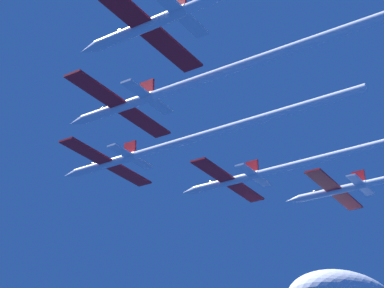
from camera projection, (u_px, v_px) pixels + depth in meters
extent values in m
cylinder|color=white|center=(105.00, 164.00, 96.34)|extent=(1.23, 11.20, 1.23)
cone|color=white|center=(70.00, 175.00, 99.65)|extent=(1.21, 2.46, 1.21)
ellipsoid|color=black|center=(93.00, 165.00, 97.77)|extent=(0.86, 2.24, 0.62)
cube|color=red|center=(86.00, 151.00, 92.41)|extent=(8.51, 2.46, 0.27)
cube|color=red|center=(129.00, 175.00, 99.73)|extent=(8.51, 2.46, 0.27)
cube|color=red|center=(130.00, 148.00, 94.86)|extent=(0.32, 2.02, 1.79)
cube|color=white|center=(120.00, 150.00, 92.17)|extent=(3.83, 1.48, 0.27)
cube|color=white|center=(141.00, 163.00, 95.97)|extent=(3.83, 1.48, 0.27)
cylinder|color=white|center=(240.00, 125.00, 85.46)|extent=(1.11, 33.84, 1.11)
cylinder|color=white|center=(118.00, 108.00, 82.38)|extent=(1.23, 11.20, 1.23)
cone|color=white|center=(76.00, 122.00, 85.68)|extent=(1.21, 2.46, 1.21)
ellipsoid|color=black|center=(103.00, 110.00, 83.81)|extent=(0.86, 2.24, 0.62)
cube|color=red|center=(96.00, 89.00, 78.45)|extent=(8.51, 2.46, 0.27)
cube|color=red|center=(144.00, 122.00, 85.77)|extent=(8.51, 2.46, 0.27)
cube|color=red|center=(147.00, 87.00, 80.89)|extent=(0.32, 2.02, 1.79)
cube|color=white|center=(135.00, 88.00, 78.20)|extent=(3.83, 1.48, 0.27)
cube|color=white|center=(160.00, 106.00, 82.01)|extent=(3.83, 1.48, 0.27)
cylinder|color=white|center=(303.00, 44.00, 70.24)|extent=(1.11, 39.06, 1.11)
cylinder|color=white|center=(226.00, 182.00, 99.96)|extent=(1.23, 11.20, 1.23)
cone|color=white|center=(189.00, 192.00, 103.26)|extent=(1.21, 2.46, 1.21)
ellipsoid|color=black|center=(212.00, 183.00, 101.39)|extent=(0.86, 2.24, 0.62)
cube|color=red|center=(213.00, 170.00, 96.03)|extent=(8.51, 2.46, 0.27)
cube|color=red|center=(245.00, 192.00, 103.35)|extent=(8.51, 2.46, 0.27)
cube|color=red|center=(252.00, 166.00, 98.48)|extent=(0.32, 2.02, 1.79)
cube|color=white|center=(246.00, 169.00, 95.79)|extent=(3.83, 1.48, 0.27)
cube|color=white|center=(262.00, 181.00, 99.59)|extent=(3.83, 1.48, 0.27)
cylinder|color=white|center=(363.00, 148.00, 89.55)|extent=(1.11, 31.87, 1.11)
cylinder|color=white|center=(140.00, 28.00, 66.56)|extent=(1.23, 11.20, 1.23)
cone|color=white|center=(89.00, 49.00, 69.86)|extent=(1.21, 2.46, 1.21)
ellipsoid|color=black|center=(121.00, 32.00, 67.98)|extent=(0.86, 2.24, 0.62)
cube|color=red|center=(114.00, 0.00, 62.63)|extent=(8.51, 2.46, 0.27)
cube|color=red|center=(172.00, 50.00, 69.95)|extent=(8.51, 2.46, 0.27)
cube|color=red|center=(177.00, 1.00, 65.07)|extent=(0.32, 2.02, 1.79)
cube|color=white|center=(193.00, 26.00, 66.18)|extent=(3.83, 1.48, 0.27)
cylinder|color=white|center=(332.00, 191.00, 103.44)|extent=(1.23, 11.20, 1.23)
cone|color=white|center=(292.00, 200.00, 106.74)|extent=(1.21, 2.46, 1.21)
ellipsoid|color=black|center=(317.00, 192.00, 104.86)|extent=(0.86, 2.24, 0.62)
cube|color=red|center=(323.00, 180.00, 99.50)|extent=(8.51, 2.46, 0.27)
cube|color=red|center=(347.00, 200.00, 106.82)|extent=(8.51, 2.46, 0.27)
cube|color=red|center=(358.00, 176.00, 101.95)|extent=(0.32, 2.02, 1.79)
cube|color=white|center=(355.00, 180.00, 99.26)|extent=(3.83, 1.48, 0.27)
cube|color=white|center=(367.00, 190.00, 103.06)|extent=(3.83, 1.48, 0.27)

